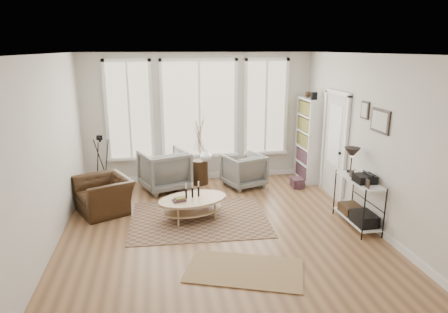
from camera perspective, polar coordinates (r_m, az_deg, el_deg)
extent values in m
plane|color=#906540|center=(6.96, -0.80, -10.14)|extent=(5.50, 5.50, 0.00)
plane|color=white|center=(6.29, -0.90, 14.47)|extent=(5.50, 5.50, 0.00)
cube|color=beige|center=(9.15, -3.54, 5.56)|extent=(5.20, 0.04, 2.90)
cube|color=beige|center=(3.91, 5.50, -7.94)|extent=(5.20, 0.04, 2.90)
cube|color=beige|center=(6.60, -23.73, 0.49)|extent=(0.04, 5.50, 2.90)
cube|color=beige|center=(7.33, 19.68, 2.26)|extent=(0.04, 5.50, 2.90)
cube|color=white|center=(9.47, -3.40, -2.77)|extent=(5.10, 0.04, 0.12)
cube|color=white|center=(7.73, 18.66, -7.82)|extent=(0.03, 5.40, 0.12)
cube|color=beige|center=(9.09, -3.55, 6.78)|extent=(1.60, 0.03, 2.10)
cube|color=beige|center=(9.06, -13.39, 6.37)|extent=(0.90, 0.03, 2.10)
cube|color=beige|center=(9.39, 5.97, 7.00)|extent=(0.90, 0.03, 2.10)
cube|color=white|center=(9.07, -3.53, 6.76)|extent=(1.74, 0.06, 2.24)
cube|color=white|center=(9.04, -13.40, 6.35)|extent=(1.04, 0.06, 2.24)
cube|color=white|center=(9.37, 6.00, 6.98)|extent=(1.04, 0.06, 2.24)
cube|color=white|center=(9.28, -3.41, 0.13)|extent=(4.10, 0.12, 0.06)
cube|color=silver|center=(8.40, 15.52, 1.37)|extent=(0.04, 0.88, 2.10)
cube|color=white|center=(8.34, 15.52, 3.03)|extent=(0.01, 0.55, 1.20)
cube|color=white|center=(7.97, 16.90, 0.52)|extent=(0.06, 0.08, 2.18)
cube|color=white|center=(8.83, 14.10, 2.12)|extent=(0.06, 0.08, 2.18)
cube|color=white|center=(8.21, 15.97, 8.77)|extent=(0.06, 1.06, 0.08)
sphere|color=black|center=(8.10, 16.18, 0.46)|extent=(0.06, 0.06, 0.06)
cube|color=white|center=(8.95, 12.86, 1.73)|extent=(0.30, 0.03, 1.90)
cube|color=white|center=(9.70, 11.03, 2.85)|extent=(0.30, 0.03, 1.90)
cube|color=white|center=(9.38, 12.76, 2.34)|extent=(0.02, 0.85, 1.90)
cube|color=white|center=(9.32, 11.91, 2.31)|extent=(0.30, 0.81, 1.90)
cube|color=maroon|center=(9.32, 11.91, 2.31)|extent=(0.24, 0.75, 1.76)
cube|color=black|center=(8.97, 12.73, 8.45)|extent=(0.12, 0.10, 0.16)
sphere|color=#331F10|center=(9.29, 11.91, 8.66)|extent=(0.14, 0.14, 0.14)
cube|color=white|center=(7.38, 18.38, -8.43)|extent=(0.37, 1.07, 0.03)
cube|color=white|center=(7.13, 18.85, -3.26)|extent=(0.37, 1.07, 0.02)
cylinder|color=black|center=(6.75, 19.33, -7.94)|extent=(0.02, 0.02, 0.85)
cylinder|color=black|center=(6.93, 21.96, -7.60)|extent=(0.02, 0.02, 0.85)
cylinder|color=black|center=(7.63, 15.53, -4.95)|extent=(0.02, 0.02, 0.85)
cylinder|color=black|center=(7.78, 17.94, -4.73)|extent=(0.02, 0.02, 0.85)
cylinder|color=black|center=(7.41, 17.62, -2.03)|extent=(0.14, 0.14, 0.02)
cylinder|color=black|center=(7.37, 17.70, -0.99)|extent=(0.02, 0.02, 0.30)
cone|color=black|center=(7.32, 17.83, 0.51)|extent=(0.28, 0.28, 0.18)
cube|color=black|center=(6.98, 19.48, -2.98)|extent=(0.32, 0.30, 0.13)
cube|color=black|center=(7.14, 19.39, -8.38)|extent=(0.32, 0.45, 0.20)
cube|color=#331F10|center=(7.52, 17.66, -7.16)|extent=(0.32, 0.40, 0.16)
cube|color=black|center=(6.71, 19.84, -3.66)|extent=(0.02, 0.10, 0.14)
cube|color=black|center=(7.16, 17.75, -2.38)|extent=(0.02, 0.10, 0.12)
cube|color=black|center=(6.91, 21.43, 4.74)|extent=(0.03, 0.52, 0.38)
cube|color=silver|center=(6.90, 21.32, 4.74)|extent=(0.01, 0.44, 0.30)
cube|color=black|center=(7.32, 19.52, 6.25)|extent=(0.03, 0.24, 0.30)
cube|color=silver|center=(7.31, 19.41, 6.25)|extent=(0.01, 0.18, 0.24)
cube|color=brown|center=(7.29, -3.50, -8.89)|extent=(2.51, 1.93, 0.01)
cube|color=brown|center=(5.75, 2.96, -15.89)|extent=(1.80, 1.38, 0.01)
ellipsoid|color=tan|center=(7.25, -4.45, -7.56)|extent=(1.22, 0.94, 0.03)
ellipsoid|color=tan|center=(7.18, -4.48, -6.10)|extent=(1.42, 1.10, 0.04)
cylinder|color=tan|center=(7.05, -7.14, -8.33)|extent=(0.04, 0.04, 0.36)
cylinder|color=tan|center=(7.11, -1.48, -8.01)|extent=(0.04, 0.04, 0.36)
cylinder|color=tan|center=(7.42, -7.30, -7.12)|extent=(0.04, 0.04, 0.36)
cylinder|color=tan|center=(7.47, -1.92, -6.82)|extent=(0.04, 0.04, 0.36)
cylinder|color=black|center=(7.18, -5.49, -5.20)|extent=(0.04, 0.04, 0.18)
cylinder|color=black|center=(7.18, -4.54, -5.15)|extent=(0.04, 0.04, 0.18)
cylinder|color=black|center=(7.19, -3.59, -5.10)|extent=(0.04, 0.04, 0.18)
cube|color=#395530|center=(7.06, -6.36, -6.09)|extent=(0.22, 0.16, 0.06)
imported|color=slate|center=(8.72, -8.52, -1.92)|extent=(1.20, 1.22, 0.87)
imported|color=slate|center=(8.84, 2.81, -1.98)|extent=(1.02, 1.03, 0.74)
cylinder|color=#331F10|center=(9.03, -3.48, -2.21)|extent=(0.37, 0.37, 0.56)
imported|color=silver|center=(8.84, -2.58, 0.18)|extent=(0.30, 0.30, 0.27)
imported|color=#331F10|center=(7.83, -16.75, -5.28)|extent=(1.29, 1.23, 0.65)
cylinder|color=black|center=(8.56, -17.30, 2.19)|extent=(0.05, 0.05, 0.05)
cube|color=black|center=(8.55, -17.34, 2.59)|extent=(0.13, 0.09, 0.09)
cylinder|color=black|center=(8.48, -17.39, 2.49)|extent=(0.05, 0.07, 0.05)
cube|color=maroon|center=(9.01, 10.40, -3.68)|extent=(0.24, 0.31, 0.20)
cube|color=maroon|center=(8.95, 10.57, -3.98)|extent=(0.25, 0.28, 0.15)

